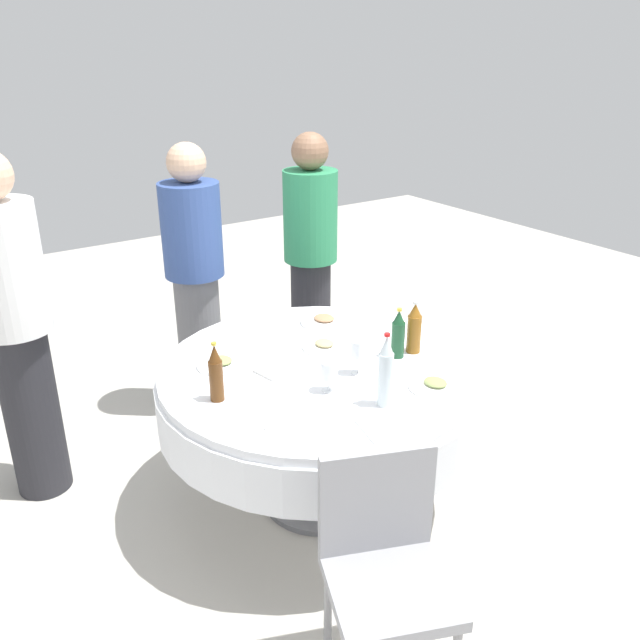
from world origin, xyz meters
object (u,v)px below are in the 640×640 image
(wine_glass_north, at_px, (329,370))
(plate_right, at_px, (324,320))
(bottle_clear_south, at_px, (386,372))
(chair_outer, at_px, (384,556))
(wine_glass_west, at_px, (358,350))
(plate_left, at_px, (222,363))
(bottle_amber_mid, at_px, (414,329))
(person_mid, at_px, (15,326))
(person_east, at_px, (195,277))
(person_south, at_px, (311,254))
(bottle_brown_west, at_px, (216,374))
(plate_front, at_px, (324,346))
(dining_table, at_px, (320,394))
(plate_inner, at_px, (435,385))
(bottle_dark_green_east, at_px, (398,335))

(wine_glass_north, xyz_separation_m, plate_right, (0.61, -0.40, -0.09))
(bottle_clear_south, relative_size, chair_outer, 0.37)
(wine_glass_west, distance_m, plate_left, 0.63)
(bottle_clear_south, bearing_deg, plate_left, 29.26)
(bottle_amber_mid, relative_size, plate_left, 1.13)
(person_mid, relative_size, person_east, 1.06)
(person_east, relative_size, person_south, 1.00)
(bottle_brown_west, xyz_separation_m, plate_right, (0.41, -0.82, -0.11))
(bottle_brown_west, bearing_deg, wine_glass_north, -115.47)
(wine_glass_west, height_order, chair_outer, wine_glass_west)
(plate_front, relative_size, person_south, 0.13)
(bottle_amber_mid, xyz_separation_m, bottle_brown_west, (0.12, 0.97, 0.00))
(bottle_brown_west, bearing_deg, chair_outer, -170.49)
(dining_table, xyz_separation_m, bottle_clear_south, (-0.43, -0.02, 0.29))
(plate_right, bearing_deg, plate_front, 145.36)
(dining_table, distance_m, wine_glass_west, 0.32)
(wine_glass_west, distance_m, person_east, 1.34)
(person_east, bearing_deg, plate_inner, -80.88)
(bottle_amber_mid, bearing_deg, bottle_brown_west, 83.24)
(bottle_brown_west, bearing_deg, wine_glass_west, -103.04)
(bottle_dark_green_east, bearing_deg, plate_right, 5.72)
(person_east, bearing_deg, wine_glass_north, -94.70)
(plate_right, xyz_separation_m, chair_outer, (-1.32, 0.67, -0.23))
(bottle_clear_south, xyz_separation_m, plate_left, (0.69, 0.39, -0.14))
(bottle_dark_green_east, distance_m, chair_outer, 1.12)
(bottle_amber_mid, height_order, person_south, person_south)
(bottle_dark_green_east, bearing_deg, wine_glass_west, 96.75)
(bottle_dark_green_east, height_order, person_mid, person_mid)
(bottle_dark_green_east, distance_m, plate_front, 0.37)
(plate_left, distance_m, person_east, 0.97)
(bottle_brown_west, bearing_deg, plate_front, -76.45)
(plate_left, relative_size, plate_inner, 1.00)
(bottle_brown_west, bearing_deg, person_south, -46.77)
(wine_glass_north, relative_size, plate_left, 0.61)
(bottle_amber_mid, bearing_deg, person_east, 21.86)
(person_south, bearing_deg, bottle_clear_south, -81.86)
(plate_left, bearing_deg, person_mid, 49.56)
(plate_inner, height_order, person_mid, person_mid)
(person_south, bearing_deg, bottle_amber_mid, -69.99)
(bottle_clear_south, bearing_deg, plate_inner, -92.80)
(bottle_dark_green_east, bearing_deg, person_south, -16.03)
(plate_front, bearing_deg, chair_outer, 155.01)
(plate_front, relative_size, plate_right, 0.85)
(dining_table, relative_size, person_mid, 0.88)
(wine_glass_west, xyz_separation_m, wine_glass_north, (-0.06, 0.20, -0.02))
(person_east, bearing_deg, dining_table, -90.00)
(dining_table, distance_m, wine_glass_north, 0.34)
(bottle_clear_south, bearing_deg, plate_right, -18.63)
(bottle_brown_west, xyz_separation_m, wine_glass_north, (-0.20, -0.42, -0.02))
(wine_glass_north, xyz_separation_m, plate_left, (0.47, 0.27, -0.09))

